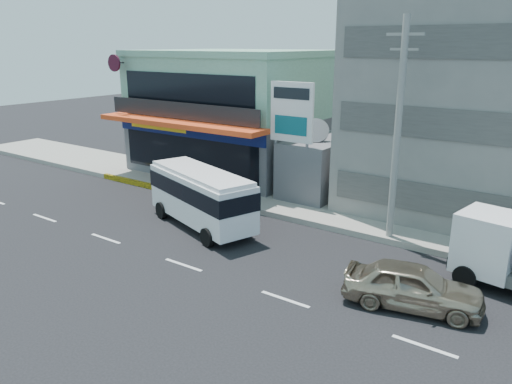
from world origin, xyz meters
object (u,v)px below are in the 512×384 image
at_px(minibus, 201,194).
at_px(motorcycle_rider, 203,197).
at_px(shop_building, 236,115).
at_px(billboard, 292,119).
at_px(utility_pole_near, 398,132).
at_px(satellite_dish, 315,140).
at_px(sedan, 413,286).

bearing_deg(minibus, motorcycle_rider, 130.49).
xyz_separation_m(minibus, motorcycle_rider, (-1.64, 1.92, -0.96)).
xyz_separation_m(shop_building, billboard, (7.50, -4.75, 0.93)).
bearing_deg(motorcycle_rider, billboard, 44.43).
bearing_deg(motorcycle_rider, utility_pole_near, 9.26).
bearing_deg(utility_pole_near, minibus, -156.98).
height_order(satellite_dish, sedan, satellite_dish).
distance_m(satellite_dish, billboard, 2.31).
relative_size(utility_pole_near, minibus, 1.38).
bearing_deg(billboard, motorcycle_rider, -135.57).
bearing_deg(satellite_dish, motorcycle_rider, -127.40).
height_order(billboard, motorcycle_rider, billboard).
distance_m(shop_building, satellite_dish, 8.54).
distance_m(satellite_dish, utility_pole_near, 7.17).
relative_size(satellite_dish, minibus, 0.21).
relative_size(sedan, motorcycle_rider, 2.04).
bearing_deg(motorcycle_rider, sedan, -15.88).
height_order(satellite_dish, billboard, billboard).
bearing_deg(satellite_dish, minibus, -108.26).
distance_m(shop_building, sedan, 20.84).
bearing_deg(utility_pole_near, billboard, 164.52).
bearing_deg(satellite_dish, sedan, -45.11).
height_order(shop_building, satellite_dish, shop_building).
bearing_deg(sedan, billboard, 40.34).
bearing_deg(sedan, shop_building, 42.42).
bearing_deg(minibus, sedan, -8.79).
distance_m(billboard, motorcycle_rider, 6.43).
height_order(utility_pole_near, motorcycle_rider, utility_pole_near).
bearing_deg(minibus, utility_pole_near, 23.02).
xyz_separation_m(minibus, sedan, (11.21, -1.73, -0.92)).
distance_m(billboard, minibus, 6.51).
xyz_separation_m(shop_building, minibus, (5.64, -10.10, -2.27)).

